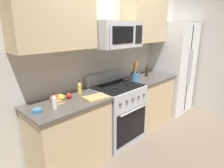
% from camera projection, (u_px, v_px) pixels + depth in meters
% --- Properties ---
extents(ground_plane, '(16.00, 16.00, 0.00)m').
position_uv_depth(ground_plane, '(149.00, 155.00, 2.80)').
color(ground_plane, '#6B5B4C').
extents(wall_back, '(8.00, 0.10, 2.60)m').
position_uv_depth(wall_back, '(100.00, 59.00, 3.11)').
color(wall_back, beige).
rests_on(wall_back, ground).
extents(counter_left, '(1.01, 0.61, 0.91)m').
position_uv_depth(counter_left, '(70.00, 135.00, 2.48)').
color(counter_left, tan).
rests_on(counter_left, ground).
extents(range_oven, '(0.76, 0.65, 1.09)m').
position_uv_depth(range_oven, '(117.00, 113.00, 3.10)').
color(range_oven, '#B2B5BA').
rests_on(range_oven, ground).
extents(counter_right, '(0.97, 0.61, 0.91)m').
position_uv_depth(counter_right, '(148.00, 100.00, 3.70)').
color(counter_right, tan).
rests_on(counter_right, ground).
extents(refrigerator, '(0.80, 0.72, 1.89)m').
position_uv_depth(refrigerator, '(173.00, 68.00, 4.17)').
color(refrigerator, silver).
rests_on(refrigerator, ground).
extents(wall_right, '(0.10, 8.00, 2.60)m').
position_uv_depth(wall_right, '(214.00, 52.00, 4.00)').
color(wall_right, beige).
rests_on(wall_right, ground).
extents(microwave, '(0.77, 0.44, 0.36)m').
position_uv_depth(microwave, '(116.00, 34.00, 2.77)').
color(microwave, '#B2B5BA').
extents(upper_cabinets_left, '(1.00, 0.34, 0.80)m').
position_uv_depth(upper_cabinets_left, '(53.00, 14.00, 2.17)').
color(upper_cabinets_left, tan).
extents(upper_cabinets_right, '(0.96, 0.34, 0.80)m').
position_uv_depth(upper_cabinets_right, '(145.00, 19.00, 3.39)').
color(upper_cabinets_right, tan).
extents(utensil_crock, '(0.15, 0.15, 0.34)m').
position_uv_depth(utensil_crock, '(135.00, 76.00, 3.29)').
color(utensil_crock, teal).
rests_on(utensil_crock, counter_right).
extents(fruit_basket, '(0.19, 0.19, 0.10)m').
position_uv_depth(fruit_basket, '(59.00, 98.00, 2.36)').
color(fruit_basket, '#9E7A4C').
rests_on(fruit_basket, counter_left).
extents(apple_loose, '(0.08, 0.08, 0.08)m').
position_uv_depth(apple_loose, '(69.00, 96.00, 2.47)').
color(apple_loose, red).
rests_on(apple_loose, counter_left).
extents(cutting_board, '(0.34, 0.26, 0.02)m').
position_uv_depth(cutting_board, '(96.00, 97.00, 2.51)').
color(cutting_board, tan).
rests_on(cutting_board, counter_left).
extents(bottle_soy, '(0.06, 0.06, 0.24)m').
position_uv_depth(bottle_soy, '(147.00, 70.00, 3.61)').
color(bottle_soy, '#382314').
rests_on(bottle_soy, counter_right).
extents(bottle_vinegar, '(0.05, 0.05, 0.18)m').
position_uv_depth(bottle_vinegar, '(54.00, 102.00, 2.14)').
color(bottle_vinegar, silver).
rests_on(bottle_vinegar, counter_left).
extents(bottle_oil, '(0.06, 0.06, 0.18)m').
position_uv_depth(bottle_oil, '(79.00, 88.00, 2.66)').
color(bottle_oil, gold).
rests_on(bottle_oil, counter_left).
extents(prep_bowl, '(0.11, 0.11, 0.04)m').
position_uv_depth(prep_bowl, '(37.00, 110.00, 2.07)').
color(prep_bowl, teal).
rests_on(prep_bowl, counter_left).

